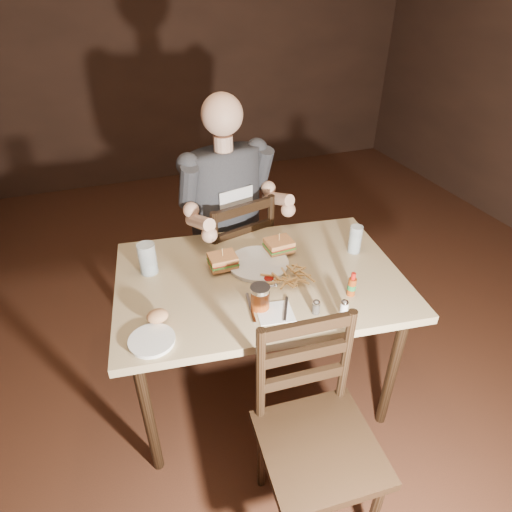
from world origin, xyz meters
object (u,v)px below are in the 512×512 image
object	(u,v)px
diner	(229,188)
glass_left	(148,259)
chair_near	(319,447)
side_plate	(152,341)
main_table	(260,288)
syrup_dispenser	(260,297)
glass_right	(355,239)
dinner_plate	(258,264)
chair_far	(228,261)
hot_sauce	(352,284)

from	to	relation	value
diner	glass_left	bearing A→B (deg)	-159.68
chair_near	side_plate	bearing A→B (deg)	143.34
main_table	syrup_dispenser	bearing A→B (deg)	-110.03
main_table	glass_right	xyz separation A→B (m)	(0.52, 0.03, 0.14)
chair_near	glass_left	bearing A→B (deg)	120.53
syrup_dispenser	main_table	bearing A→B (deg)	77.31
chair_near	syrup_dispenser	size ratio (longest dim) A/B	8.62
dinner_plate	side_plate	world-z (taller)	dinner_plate
dinner_plate	syrup_dispenser	distance (m)	0.31
syrup_dispenser	side_plate	world-z (taller)	syrup_dispenser
main_table	side_plate	xyz separation A→B (m)	(-0.54, -0.26, 0.08)
syrup_dispenser	side_plate	bearing A→B (deg)	-166.18
glass_left	side_plate	world-z (taller)	glass_left
chair_near	syrup_dispenser	xyz separation A→B (m)	(-0.05, 0.49, 0.36)
chair_far	hot_sauce	world-z (taller)	chair_far
chair_near	diner	xyz separation A→B (m)	(0.04, 1.24, 0.51)
dinner_plate	main_table	bearing A→B (deg)	-105.66
main_table	glass_right	bearing A→B (deg)	3.74
diner	side_plate	world-z (taller)	diner
dinner_plate	hot_sauce	bearing A→B (deg)	-48.73
side_plate	dinner_plate	bearing A→B (deg)	31.56
chair_near	side_plate	size ratio (longest dim) A/B	5.37
chair_near	diner	size ratio (longest dim) A/B	0.95
main_table	chair_near	world-z (taller)	chair_near
chair_far	diner	bearing A→B (deg)	90.00
chair_far	main_table	bearing A→B (deg)	75.70
chair_near	side_plate	xyz separation A→B (m)	(-0.51, 0.44, 0.31)
side_plate	hot_sauce	bearing A→B (deg)	-0.22
glass_left	hot_sauce	size ratio (longest dim) A/B	1.31
chair_near	diner	world-z (taller)	diner
syrup_dispenser	side_plate	distance (m)	0.46
dinner_plate	glass_left	distance (m)	0.52
dinner_plate	hot_sauce	world-z (taller)	hot_sauce
chair_far	chair_near	world-z (taller)	chair_far
glass_left	hot_sauce	distance (m)	0.93
chair_near	hot_sauce	world-z (taller)	chair_near
chair_far	glass_right	bearing A→B (deg)	119.36
hot_sauce	syrup_dispenser	world-z (taller)	hot_sauce
glass_right	syrup_dispenser	bearing A→B (deg)	-157.73
hot_sauce	diner	bearing A→B (deg)	110.73
hot_sauce	syrup_dispenser	bearing A→B (deg)	172.18
glass_left	glass_right	xyz separation A→B (m)	(1.00, -0.17, -0.00)
dinner_plate	hot_sauce	distance (m)	0.46
diner	syrup_dispenser	bearing A→B (deg)	-110.80
chair_near	glass_left	xyz separation A→B (m)	(-0.45, 0.91, 0.38)
main_table	glass_right	distance (m)	0.54
main_table	dinner_plate	xyz separation A→B (m)	(0.02, 0.08, 0.08)
chair_near	syrup_dispenser	bearing A→B (deg)	100.34
glass_right	side_plate	world-z (taller)	glass_right
chair_far	diner	world-z (taller)	diner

